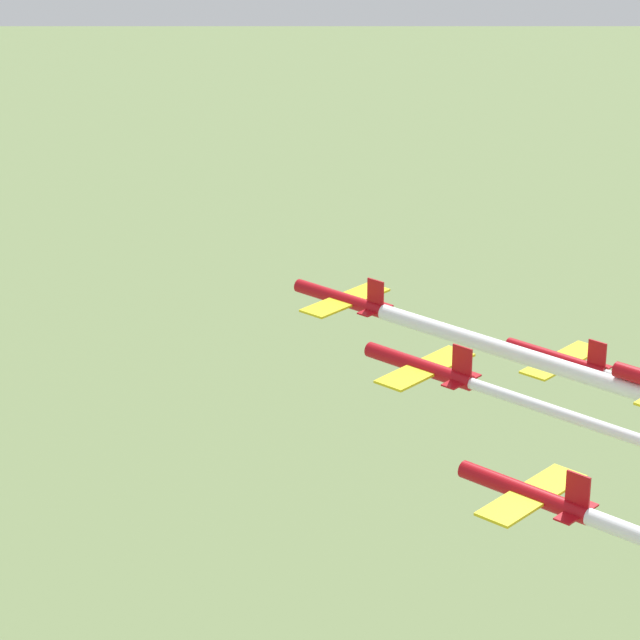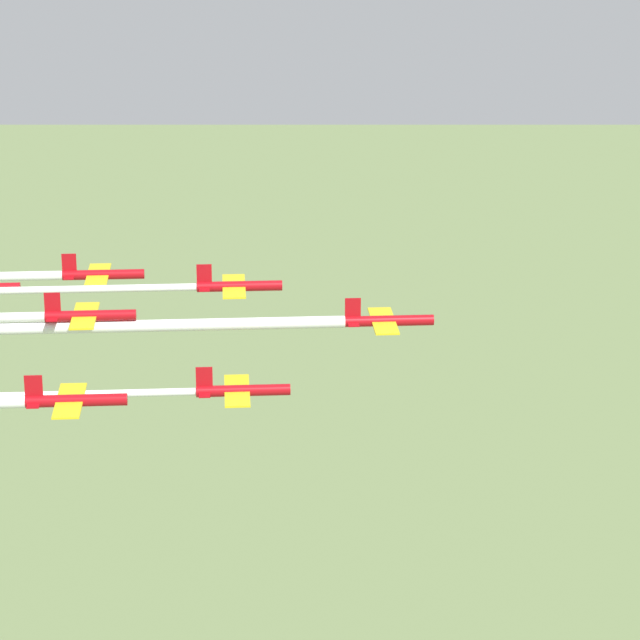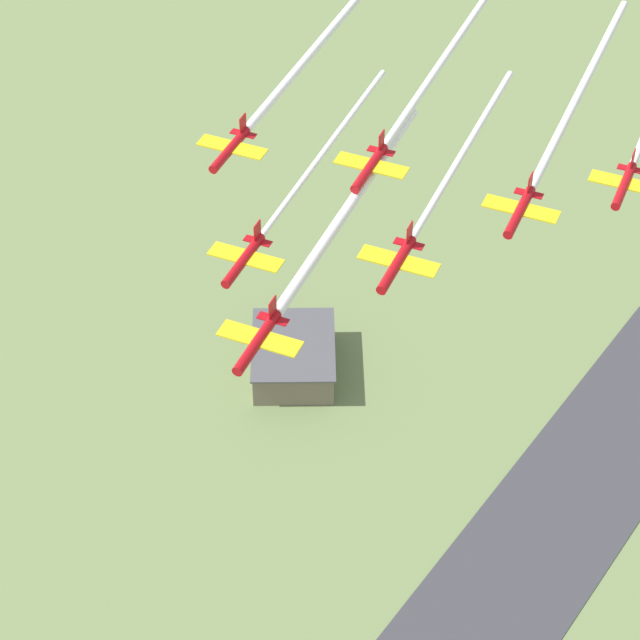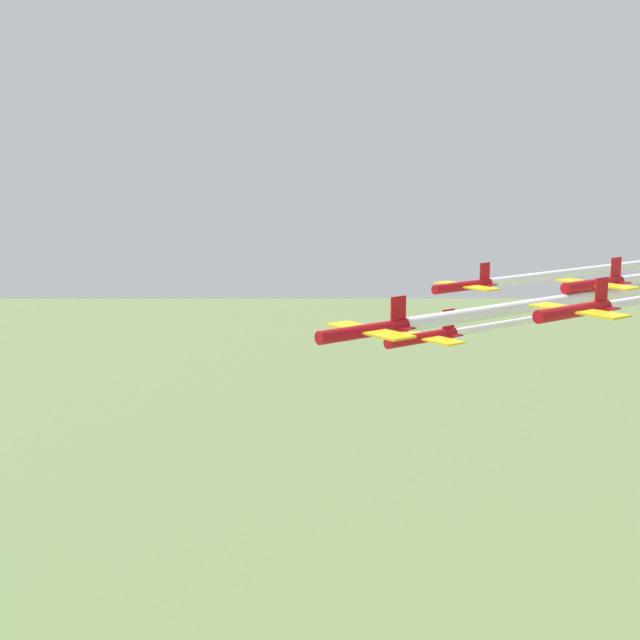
% 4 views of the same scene
% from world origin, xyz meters
% --- Properties ---
extents(hangar, '(28.44, 21.88, 9.33)m').
position_xyz_m(hangar, '(94.76, -60.25, 4.69)').
color(hangar, '#726656').
rests_on(hangar, ground_plane).
extents(jet_0, '(10.01, 9.76, 3.41)m').
position_xyz_m(jet_0, '(-43.93, -58.89, 139.17)').
color(jet_0, '#B20C14').
extents(jet_1, '(10.01, 9.76, 3.41)m').
position_xyz_m(jet_1, '(-32.46, -74.73, 140.58)').
color(jet_1, '#B20C14').
extents(jet_2, '(10.01, 9.76, 3.41)m').
position_xyz_m(jet_2, '(-24.51, -56.56, 134.90)').
color(jet_2, '#B20C14').
extents(jet_3, '(10.01, 9.76, 3.41)m').
position_xyz_m(jet_3, '(-20.99, -90.57, 139.38)').
color(jet_3, '#B20C14').
extents(jet_4, '(10.01, 9.76, 3.41)m').
position_xyz_m(jet_4, '(-13.04, -72.40, 140.51)').
color(jet_4, '#B20C14').
extents(jet_5, '(10.01, 9.76, 3.41)m').
position_xyz_m(jet_5, '(-5.10, -54.23, 138.08)').
color(jet_5, '#B20C14').
extents(jet_6, '(10.01, 9.76, 3.41)m').
position_xyz_m(jet_6, '(-9.52, -106.41, 134.93)').
color(jet_6, '#B20C14').
extents(smoke_trail_0, '(41.94, 19.37, 1.38)m').
position_xyz_m(smoke_trail_0, '(-18.96, -69.81, 139.12)').
color(smoke_trail_0, white).
extents(smoke_trail_1, '(37.86, 17.22, 0.89)m').
position_xyz_m(smoke_trail_1, '(-9.43, -84.80, 140.53)').
color(smoke_trail_1, white).
extents(smoke_trail_2, '(40.02, 18.12, 0.84)m').
position_xyz_m(smoke_trail_2, '(-0.40, -67.11, 134.86)').
color(smoke_trail_2, white).
extents(smoke_trail_3, '(48.95, 22.27, 1.17)m').
position_xyz_m(smoke_trail_3, '(7.53, -103.04, 139.33)').
color(smoke_trail_3, white).
extents(smoke_trail_4, '(41.32, 18.88, 1.09)m').
position_xyz_m(smoke_trail_4, '(11.67, -83.21, 140.46)').
color(smoke_trail_4, white).
extents(smoke_trail_5, '(45.26, 20.74, 1.28)m').
position_xyz_m(smoke_trail_5, '(21.55, -65.88, 138.03)').
color(smoke_trail_5, white).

